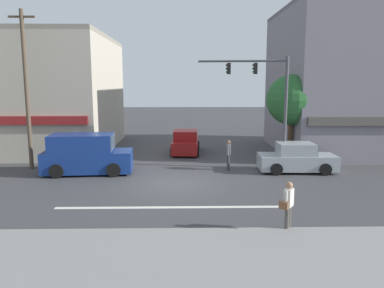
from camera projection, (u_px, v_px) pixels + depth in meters
The scene contains 13 objects.
ground_plane at pixel (174, 184), 17.92m from camera, with size 120.00×120.00×0.00m, color #3D3D3F.
lane_marking_stripe at pixel (172, 207), 14.46m from camera, with size 9.00×0.24×0.01m, color silver.
sidewalk_curb at pixel (165, 268), 9.51m from camera, with size 40.00×5.00×0.16m, color gray.
building_left_block at pixel (23, 93), 27.29m from camera, with size 12.75×11.35×8.11m.
building_right_corner at pixel (376, 81), 26.19m from camera, with size 13.39×10.23×9.87m.
street_tree at pixel (292, 100), 22.73m from camera, with size 3.08×3.08×5.31m.
utility_pole_near_left at pixel (26, 89), 20.40m from camera, with size 1.40×0.22×8.64m.
traffic_light_mast at pixel (268, 94), 20.40m from camera, with size 4.86×0.74×6.20m.
van_crossing_rightbound at pixel (86, 155), 19.81m from camera, with size 4.72×2.29×2.11m.
sedan_waiting_far at pixel (297, 159), 20.25m from camera, with size 4.16×1.99×1.58m.
sedan_crossing_leftbound at pixel (186, 143), 25.80m from camera, with size 2.04×4.18×1.58m.
pedestrian_foreground_with_bag at pixel (288, 204), 11.90m from camera, with size 0.56×0.61×1.67m.
pedestrian_mid_crossing at pixel (228, 153), 20.59m from camera, with size 0.28×0.56×1.67m.
Camera 1 is at (0.51, -17.40, 4.72)m, focal length 35.00 mm.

